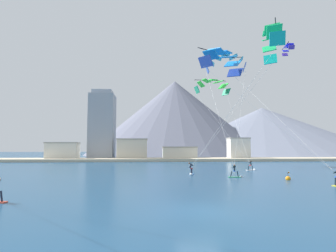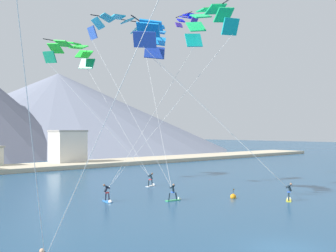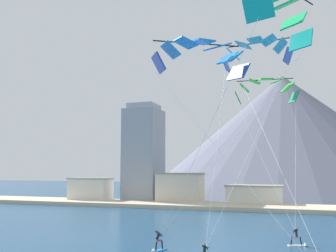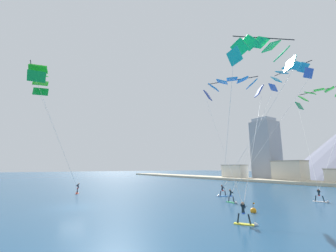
% 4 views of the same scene
% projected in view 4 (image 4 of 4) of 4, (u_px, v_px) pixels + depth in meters
% --- Properties ---
extents(ground_plane, '(400.00, 400.00, 0.00)m').
position_uv_depth(ground_plane, '(74.00, 207.00, 23.91)').
color(ground_plane, navy).
extents(kitesurfer_near_lead, '(0.86, 1.78, 1.69)m').
position_uv_depth(kitesurfer_near_lead, '(221.00, 193.00, 32.61)').
color(kitesurfer_near_lead, '#337FDB').
rests_on(kitesurfer_near_lead, ground).
extents(kitesurfer_near_trail, '(1.78, 0.72, 1.71)m').
position_uv_depth(kitesurfer_near_trail, '(77.00, 190.00, 36.40)').
color(kitesurfer_near_trail, '#E54C33').
rests_on(kitesurfer_near_trail, ground).
extents(kitesurfer_mid_center, '(1.69, 1.25, 1.72)m').
position_uv_depth(kitesurfer_mid_center, '(247.00, 218.00, 16.53)').
color(kitesurfer_mid_center, yellow).
rests_on(kitesurfer_mid_center, ground).
extents(kitesurfer_far_left, '(1.78, 0.61, 1.64)m').
position_uv_depth(kitesurfer_far_left, '(233.00, 199.00, 26.62)').
color(kitesurfer_far_left, '#33B266').
rests_on(kitesurfer_far_left, ground).
extents(kitesurfer_far_right, '(1.78, 0.95, 1.63)m').
position_uv_depth(kitesurfer_far_right, '(322.00, 198.00, 27.22)').
color(kitesurfer_far_right, white).
rests_on(kitesurfer_far_right, ground).
extents(parafoil_kite_near_lead, '(12.14, 8.13, 17.33)m').
position_uv_depth(parafoil_kite_near_lead, '(261.00, 51.00, 25.69)').
color(parafoil_kite_near_lead, '#12B1AB').
extents(parafoil_kite_near_trail, '(8.54, 8.50, 18.55)m').
position_uv_depth(parafoil_kite_near_trail, '(39.00, 77.00, 36.52)').
color(parafoil_kite_near_trail, green).
extents(parafoil_kite_mid_center, '(11.68, 12.64, 15.19)m').
position_uv_depth(parafoil_kite_mid_center, '(232.00, 86.00, 31.17)').
color(parafoil_kite_mid_center, '#203C9B').
extents(parafoil_kite_far_left, '(6.93, 12.60, 18.12)m').
position_uv_depth(parafoil_kite_far_left, '(289.00, 74.00, 34.20)').
color(parafoil_kite_far_left, blue).
extents(parafoil_kite_far_right, '(7.76, 13.93, 16.55)m').
position_uv_depth(parafoil_kite_far_right, '(320.00, 96.00, 39.32)').
color(parafoil_kite_far_right, '#159063').
extents(race_marker_buoy, '(0.56, 0.56, 1.02)m').
position_uv_depth(race_marker_buoy, '(253.00, 211.00, 20.99)').
color(race_marker_buoy, orange).
rests_on(race_marker_buoy, ground).
extents(shoreline_strip, '(180.00, 10.00, 0.70)m').
position_uv_depth(shoreline_strip, '(317.00, 183.00, 54.38)').
color(shoreline_strip, beige).
rests_on(shoreline_strip, ground).
extents(shore_building_harbour_front, '(8.44, 5.34, 6.02)m').
position_uv_depth(shore_building_harbour_front, '(290.00, 171.00, 62.91)').
color(shore_building_harbour_front, beige).
rests_on(shore_building_harbour_front, ground).
extents(shore_building_quay_west, '(8.62, 4.24, 4.99)m').
position_uv_depth(shore_building_quay_west, '(235.00, 172.00, 77.58)').
color(shore_building_quay_west, silver).
rests_on(shore_building_quay_west, ground).
extents(highrise_tower, '(7.00, 7.00, 20.19)m').
position_uv_depth(highrise_tower, '(266.00, 149.00, 73.50)').
color(highrise_tower, '#999EA8').
rests_on(highrise_tower, ground).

